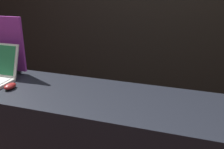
{
  "coord_description": "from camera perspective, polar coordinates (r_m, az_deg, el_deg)",
  "views": [
    {
      "loc": [
        0.46,
        -1.07,
        1.61
      ],
      "look_at": [
        -0.0,
        0.28,
        1.09
      ],
      "focal_mm": 42.0,
      "sensor_mm": 36.0,
      "label": 1
    }
  ],
  "objects": [
    {
      "name": "promo_stand_front",
      "position": [
        2.11,
        -22.25,
        5.69
      ],
      "size": [
        0.33,
        0.07,
        0.42
      ],
      "color": "black",
      "rests_on": "display_counter"
    },
    {
      "name": "mouse_front",
      "position": [
        1.82,
        -21.31,
        -2.4
      ],
      "size": [
        0.06,
        0.1,
        0.04
      ],
      "color": "maroon",
      "rests_on": "display_counter"
    },
    {
      "name": "wall_back",
      "position": [
        2.85,
        9.8,
        15.44
      ],
      "size": [
        8.0,
        0.05,
        2.8
      ],
      "color": "black",
      "rests_on": "ground_plane"
    }
  ]
}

